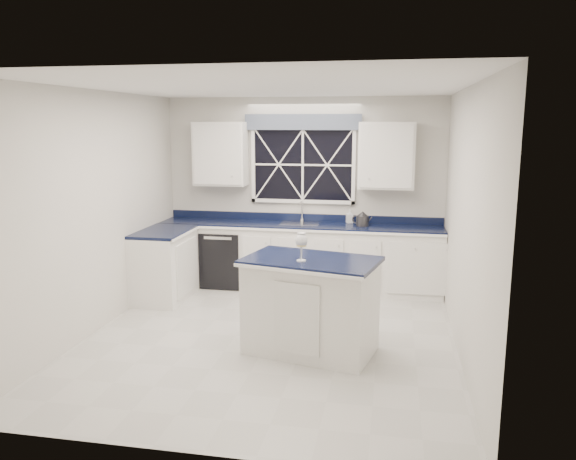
% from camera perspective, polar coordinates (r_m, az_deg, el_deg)
% --- Properties ---
extents(ground, '(4.50, 4.50, 0.00)m').
position_cam_1_polar(ground, '(6.30, -1.84, -10.94)').
color(ground, '#B1B1AC').
rests_on(ground, ground).
extents(back_wall, '(4.00, 0.10, 2.70)m').
position_cam_1_polar(back_wall, '(8.13, 1.55, 3.84)').
color(back_wall, beige).
rests_on(back_wall, ground).
extents(base_cabinets, '(3.99, 1.60, 0.90)m').
position_cam_1_polar(base_cabinets, '(7.90, -1.40, -3.00)').
color(base_cabinets, white).
rests_on(base_cabinets, ground).
extents(countertop, '(3.98, 0.64, 0.04)m').
position_cam_1_polar(countertop, '(7.90, 1.18, 0.49)').
color(countertop, black).
rests_on(countertop, base_cabinets).
extents(dishwasher, '(0.60, 0.58, 0.82)m').
position_cam_1_polar(dishwasher, '(8.25, -6.39, -2.75)').
color(dishwasher, black).
rests_on(dishwasher, ground).
extents(window, '(1.65, 0.09, 1.26)m').
position_cam_1_polar(window, '(8.04, 1.51, 7.20)').
color(window, black).
rests_on(window, ground).
extents(upper_cabinets, '(3.10, 0.34, 0.90)m').
position_cam_1_polar(upper_cabinets, '(7.91, 1.37, 7.65)').
color(upper_cabinets, white).
rests_on(upper_cabinets, ground).
extents(faucet, '(0.05, 0.20, 0.30)m').
position_cam_1_polar(faucet, '(8.06, 1.42, 1.98)').
color(faucet, silver).
rests_on(faucet, countertop).
extents(island, '(1.47, 1.07, 0.99)m').
position_cam_1_polar(island, '(5.81, 2.33, -7.64)').
color(island, white).
rests_on(island, ground).
extents(rug, '(1.14, 0.74, 0.02)m').
position_cam_1_polar(rug, '(7.13, 0.87, -8.21)').
color(rug, '#A4A39F').
rests_on(rug, ground).
extents(kettle, '(0.29, 0.21, 0.20)m').
position_cam_1_polar(kettle, '(7.80, 7.56, 1.10)').
color(kettle, '#303032').
rests_on(kettle, countertop).
extents(wine_glass, '(0.12, 0.12, 0.29)m').
position_cam_1_polar(wine_glass, '(5.54, 1.37, -1.17)').
color(wine_glass, silver).
rests_on(wine_glass, island).
extents(soap_bottle, '(0.11, 0.11, 0.19)m').
position_cam_1_polar(soap_bottle, '(8.01, 6.28, 1.41)').
color(soap_bottle, silver).
rests_on(soap_bottle, countertop).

